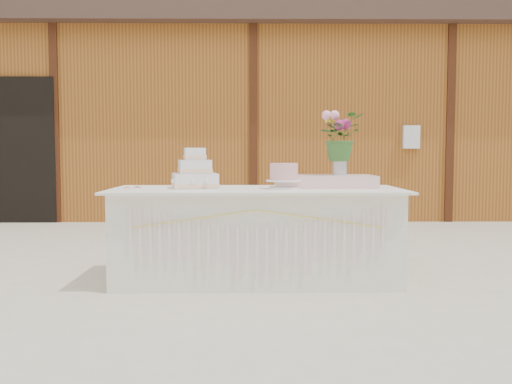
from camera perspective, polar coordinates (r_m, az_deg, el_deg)
ground at (r=4.82m, az=0.04°, el=-8.82°), size 80.00×80.00×0.00m
barn at (r=10.71m, az=-0.40°, el=7.25°), size 12.60×4.60×3.30m
cake_table at (r=4.74m, az=0.04°, el=-4.27°), size 2.40×1.00×0.77m
wedding_cake at (r=4.81m, az=-6.13°, el=1.76°), size 0.44×0.44×0.34m
pink_cake_stand at (r=4.66m, az=2.80°, el=1.75°), size 0.29×0.29×0.21m
satin_runner at (r=4.88m, az=6.89°, el=1.06°), size 0.83×0.48×0.10m
flower_vase at (r=4.93m, az=8.37°, el=2.66°), size 0.12×0.12×0.17m
bouquet at (r=4.93m, az=8.41°, el=6.02°), size 0.49×0.48×0.41m
loose_flowers at (r=4.88m, az=-12.26°, el=0.48°), size 0.13×0.30×0.02m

